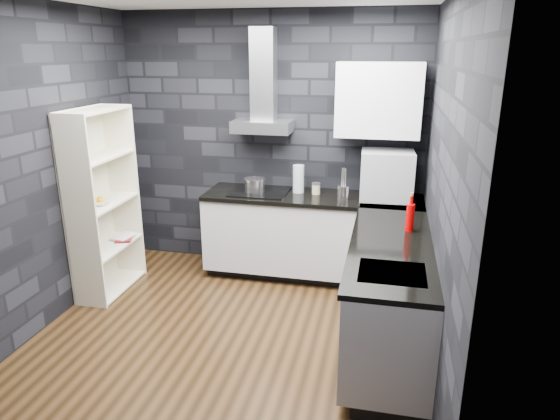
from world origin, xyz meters
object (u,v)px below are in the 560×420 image
(storage_jar, at_px, (316,189))
(fruit_bowl, at_px, (99,202))
(pot, at_px, (255,186))
(glass_vase, at_px, (298,179))
(red_bottle, at_px, (410,218))
(bookshelf, at_px, (103,203))
(utensil_crock, at_px, (343,193))
(appliance_garage, at_px, (387,176))

(storage_jar, xyz_separation_m, fruit_bowl, (-1.95, -0.84, -0.01))
(pot, bearing_deg, glass_vase, 13.01)
(red_bottle, bearing_deg, bookshelf, 176.93)
(storage_jar, bearing_deg, red_bottle, -45.39)
(glass_vase, distance_m, utensil_crock, 0.51)
(glass_vase, xyz_separation_m, bookshelf, (-1.76, -0.79, -0.14))
(red_bottle, bearing_deg, storage_jar, 134.61)
(pot, xyz_separation_m, red_bottle, (1.53, -0.84, 0.04))
(appliance_garage, bearing_deg, red_bottle, -79.76)
(pot, height_order, glass_vase, glass_vase)
(utensil_crock, height_order, fruit_bowl, utensil_crock)
(pot, bearing_deg, storage_jar, 6.49)
(storage_jar, bearing_deg, bookshelf, -158.66)
(pot, distance_m, red_bottle, 1.75)
(utensil_crock, relative_size, appliance_garage, 0.28)
(storage_jar, bearing_deg, pot, -173.51)
(storage_jar, distance_m, red_bottle, 1.28)
(pot, relative_size, glass_vase, 0.72)
(red_bottle, height_order, fruit_bowl, red_bottle)
(storage_jar, relative_size, red_bottle, 0.45)
(red_bottle, height_order, bookshelf, bookshelf)
(utensil_crock, bearing_deg, appliance_garage, 18.55)
(storage_jar, distance_m, utensil_crock, 0.32)
(pot, bearing_deg, fruit_bowl, -149.92)
(appliance_garage, height_order, fruit_bowl, appliance_garage)
(appliance_garage, bearing_deg, glass_vase, 174.74)
(pot, distance_m, appliance_garage, 1.33)
(storage_jar, distance_m, bookshelf, 2.09)
(storage_jar, bearing_deg, utensil_crock, -27.01)
(storage_jar, xyz_separation_m, bookshelf, (-1.95, -0.76, -0.05))
(pot, bearing_deg, red_bottle, -28.84)
(pot, distance_m, bookshelf, 1.49)
(utensil_crock, bearing_deg, fruit_bowl, -162.86)
(glass_vase, distance_m, red_bottle, 1.44)
(utensil_crock, bearing_deg, glass_vase, 159.65)
(glass_vase, relative_size, storage_jar, 2.78)
(red_bottle, xyz_separation_m, fruit_bowl, (-2.85, 0.08, -0.08))
(utensil_crock, bearing_deg, red_bottle, -51.32)
(pot, xyz_separation_m, fruit_bowl, (-1.32, -0.76, -0.04))
(glass_vase, xyz_separation_m, storage_jar, (0.19, -0.03, -0.09))
(appliance_garage, height_order, red_bottle, appliance_garage)
(fruit_bowl, bearing_deg, pot, 30.08)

